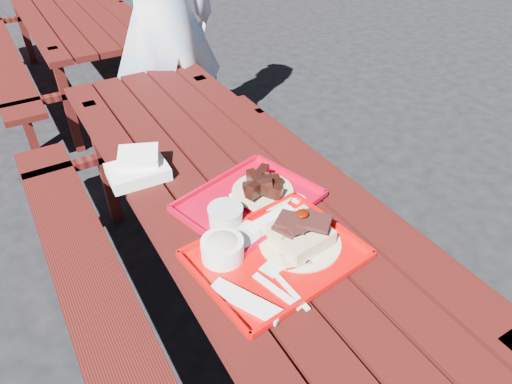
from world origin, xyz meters
TOP-DOWN VIEW (x-y plane):
  - ground at (0.00, 0.00)m, footprint 60.00×60.00m
  - picnic_table_near at (-0.00, 0.00)m, footprint 1.41×2.40m
  - picnic_table_far at (-0.00, 2.80)m, footprint 1.41×2.40m
  - near_tray at (-0.08, -0.37)m, footprint 0.53×0.44m
  - far_tray at (-0.02, -0.13)m, footprint 0.54×0.47m
  - white_cloth at (-0.29, 0.25)m, footprint 0.23×0.20m
  - person at (0.25, 1.32)m, footprint 0.71×0.47m

SIDE VIEW (x-z plane):
  - ground at x=0.00m, z-range 0.00..0.00m
  - picnic_table_near at x=0.00m, z-range 0.19..0.94m
  - picnic_table_far at x=0.00m, z-range 0.19..0.94m
  - far_tray at x=-0.02m, z-range 0.73..0.81m
  - near_tray at x=-0.08m, z-range 0.71..0.86m
  - white_cloth at x=-0.29m, z-range 0.74..0.83m
  - person at x=0.25m, z-range 0.00..1.92m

